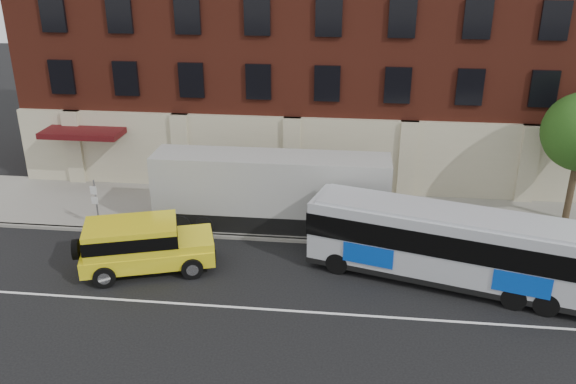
# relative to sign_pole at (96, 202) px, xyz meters

# --- Properties ---
(ground) EXTENTS (120.00, 120.00, 0.00)m
(ground) POSITION_rel_sign_pole_xyz_m (8.50, -6.15, -1.45)
(ground) COLOR black
(ground) RESTS_ON ground
(sidewalk) EXTENTS (60.00, 6.00, 0.15)m
(sidewalk) POSITION_rel_sign_pole_xyz_m (8.50, 2.85, -1.38)
(sidewalk) COLOR gray
(sidewalk) RESTS_ON ground
(kerb) EXTENTS (60.00, 0.25, 0.15)m
(kerb) POSITION_rel_sign_pole_xyz_m (8.50, -0.15, -1.38)
(kerb) COLOR gray
(kerb) RESTS_ON ground
(lane_line) EXTENTS (60.00, 0.12, 0.01)m
(lane_line) POSITION_rel_sign_pole_xyz_m (8.50, -5.65, -1.45)
(lane_line) COLOR white
(lane_line) RESTS_ON ground
(building) EXTENTS (30.00, 12.10, 15.00)m
(building) POSITION_rel_sign_pole_xyz_m (8.49, 10.77, 6.13)
(building) COLOR maroon
(building) RESTS_ON sidewalk
(sign_pole) EXTENTS (0.30, 0.20, 2.50)m
(sign_pole) POSITION_rel_sign_pole_xyz_m (0.00, 0.00, 0.00)
(sign_pole) COLOR gray
(sign_pole) RESTS_ON ground
(city_bus) EXTENTS (11.29, 5.28, 3.03)m
(city_bus) POSITION_rel_sign_pole_xyz_m (15.60, -2.86, 0.22)
(city_bus) COLOR #B4B7BF
(city_bus) RESTS_ON ground
(yellow_suv) EXTENTS (5.73, 3.70, 2.13)m
(yellow_suv) POSITION_rel_sign_pole_xyz_m (3.32, -3.35, -0.23)
(yellow_suv) COLOR yellow
(yellow_suv) RESTS_ON ground
(shipping_container) EXTENTS (10.83, 2.35, 3.61)m
(shipping_container) POSITION_rel_sign_pole_xyz_m (8.01, 1.18, 0.33)
(shipping_container) COLOR black
(shipping_container) RESTS_ON ground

